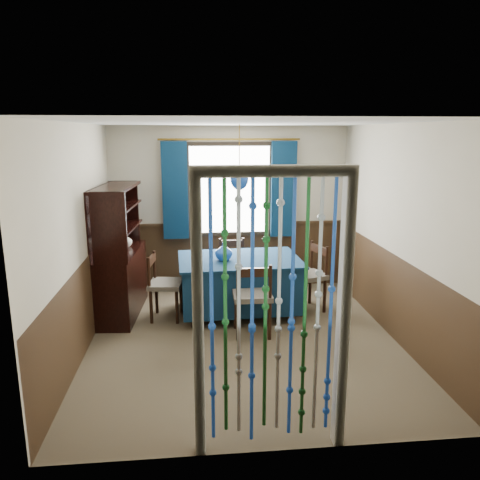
{
  "coord_description": "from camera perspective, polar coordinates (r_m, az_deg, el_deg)",
  "views": [
    {
      "loc": [
        -0.56,
        -5.11,
        2.39
      ],
      "look_at": [
        0.02,
        0.57,
        1.08
      ],
      "focal_mm": 35.0,
      "sensor_mm": 36.0,
      "label": 1
    }
  ],
  "objects": [
    {
      "name": "wall_left",
      "position": [
        5.38,
        -19.0,
        -0.05
      ],
      "size": [
        0.0,
        4.0,
        4.0
      ],
      "primitive_type": "plane",
      "rotation": [
        1.57,
        0.0,
        1.57
      ],
      "color": "beige",
      "rests_on": "ground"
    },
    {
      "name": "chair_far",
      "position": [
        6.91,
        -0.91,
        -3.31
      ],
      "size": [
        0.43,
        0.41,
        0.86
      ],
      "rotation": [
        0.0,
        0.0,
        3.16
      ],
      "color": "black",
      "rests_on": "floor"
    },
    {
      "name": "window",
      "position": [
        7.13,
        -1.27,
        6.14
      ],
      "size": [
        1.32,
        0.12,
        1.42
      ],
      "primitive_type": "cube",
      "color": "black",
      "rests_on": "wall_back"
    },
    {
      "name": "chair_near",
      "position": [
        5.61,
        1.54,
        -6.92
      ],
      "size": [
        0.46,
        0.44,
        0.92
      ],
      "rotation": [
        0.0,
        0.0,
        -0.02
      ],
      "color": "black",
      "rests_on": "floor"
    },
    {
      "name": "wall_back",
      "position": [
        7.22,
        -1.29,
        3.83
      ],
      "size": [
        3.6,
        0.0,
        3.6
      ],
      "primitive_type": "plane",
      "rotation": [
        1.57,
        0.0,
        0.0
      ],
      "color": "beige",
      "rests_on": "ground"
    },
    {
      "name": "pendant_lamp",
      "position": [
        6.01,
        -0.08,
        7.51
      ],
      "size": [
        0.23,
        0.23,
        0.82
      ],
      "color": "olive",
      "rests_on": "ceiling"
    },
    {
      "name": "vase_table",
      "position": [
        6.1,
        -2.0,
        -1.48
      ],
      "size": [
        0.26,
        0.26,
        0.22
      ],
      "primitive_type": "imported",
      "rotation": [
        0.0,
        0.0,
        -0.3
      ],
      "color": "#17429E",
      "rests_on": "dining_table"
    },
    {
      "name": "dining_table",
      "position": [
        6.3,
        -0.08,
        -5.1
      ],
      "size": [
        1.64,
        1.17,
        0.77
      ],
      "rotation": [
        0.0,
        0.0,
        0.04
      ],
      "color": "#0C2642",
      "rests_on": "floor"
    },
    {
      "name": "wainscot_front",
      "position": [
        3.69,
        3.89,
        -17.93
      ],
      "size": [
        3.6,
        0.0,
        3.6
      ],
      "primitive_type": "plane",
      "rotation": [
        -1.57,
        0.0,
        0.0
      ],
      "color": "#392515",
      "rests_on": "ground"
    },
    {
      "name": "ceiling",
      "position": [
        5.14,
        0.45,
        14.13
      ],
      "size": [
        4.0,
        4.0,
        0.0
      ],
      "primitive_type": "plane",
      "rotation": [
        3.14,
        0.0,
        0.0
      ],
      "color": "silver",
      "rests_on": "ground"
    },
    {
      "name": "doorway",
      "position": [
        3.49,
        3.91,
        -9.77
      ],
      "size": [
        1.16,
        0.12,
        2.18
      ],
      "primitive_type": null,
      "color": "silver",
      "rests_on": "ground"
    },
    {
      "name": "sideboard",
      "position": [
        6.44,
        -14.45,
        -3.64
      ],
      "size": [
        0.55,
        1.35,
        1.73
      ],
      "rotation": [
        0.0,
        0.0,
        -0.07
      ],
      "color": "black",
      "rests_on": "floor"
    },
    {
      "name": "floor",
      "position": [
        5.67,
        0.4,
        -12.04
      ],
      "size": [
        4.0,
        4.0,
        0.0
      ],
      "primitive_type": "plane",
      "color": "brown",
      "rests_on": "ground"
    },
    {
      "name": "bowl_shelf",
      "position": [
        5.97,
        -14.67,
        1.06
      ],
      "size": [
        0.2,
        0.2,
        0.05
      ],
      "primitive_type": "imported",
      "rotation": [
        0.0,
        0.0,
        0.02
      ],
      "color": "beige",
      "rests_on": "sideboard"
    },
    {
      "name": "wainscot_back",
      "position": [
        7.36,
        -1.25,
        -1.97
      ],
      "size": [
        3.6,
        0.0,
        3.6
      ],
      "primitive_type": "plane",
      "rotation": [
        1.57,
        0.0,
        0.0
      ],
      "color": "#392515",
      "rests_on": "ground"
    },
    {
      "name": "wainscot_right",
      "position": [
        5.93,
        17.94,
        -6.34
      ],
      "size": [
        0.0,
        4.0,
        4.0
      ],
      "primitive_type": "plane",
      "rotation": [
        1.57,
        0.0,
        -1.57
      ],
      "color": "#392515",
      "rests_on": "ground"
    },
    {
      "name": "vase_sideboard",
      "position": [
        6.59,
        -13.79,
        0.07
      ],
      "size": [
        0.26,
        0.26,
        0.21
      ],
      "primitive_type": "imported",
      "rotation": [
        0.0,
        0.0,
        -0.43
      ],
      "color": "beige",
      "rests_on": "sideboard"
    },
    {
      "name": "wall_front",
      "position": [
        3.36,
        4.13,
        -7.01
      ],
      "size": [
        3.6,
        0.0,
        3.6
      ],
      "primitive_type": "plane",
      "rotation": [
        -1.57,
        0.0,
        0.0
      ],
      "color": "beige",
      "rests_on": "ground"
    },
    {
      "name": "wainscot_left",
      "position": [
        5.58,
        -18.29,
        -7.56
      ],
      "size": [
        0.0,
        4.0,
        4.0
      ],
      "primitive_type": "plane",
      "rotation": [
        1.57,
        0.0,
        1.57
      ],
      "color": "#392515",
      "rests_on": "ground"
    },
    {
      "name": "chair_right",
      "position": [
        6.48,
        8.37,
        -4.29
      ],
      "size": [
        0.55,
        0.57,
        0.92
      ],
      "rotation": [
        0.0,
        0.0,
        1.88
      ],
      "color": "black",
      "rests_on": "floor"
    },
    {
      "name": "chair_left",
      "position": [
        6.2,
        -9.3,
        -5.37
      ],
      "size": [
        0.46,
        0.48,
        0.87
      ],
      "rotation": [
        0.0,
        0.0,
        -1.7
      ],
      "color": "black",
      "rests_on": "floor"
    },
    {
      "name": "wall_right",
      "position": [
        5.74,
        18.59,
        0.76
      ],
      "size": [
        0.0,
        4.0,
        4.0
      ],
      "primitive_type": "plane",
      "rotation": [
        1.57,
        0.0,
        -1.57
      ],
      "color": "beige",
      "rests_on": "ground"
    }
  ]
}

